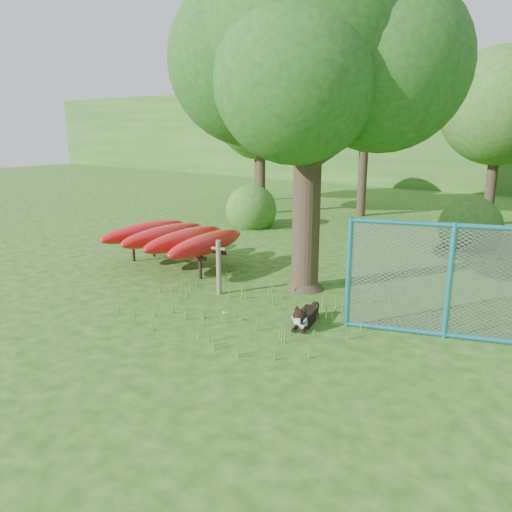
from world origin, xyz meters
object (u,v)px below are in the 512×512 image
Objects in this scene: oak_tree at (310,51)px; kayak_rack at (174,237)px; fence_section at (449,282)px; husky_dog at (305,317)px.

oak_tree reaches higher than kayak_rack.
fence_section reaches higher than kayak_rack.
oak_tree is 5.15m from fence_section.
kayak_rack is 4.90m from husky_dog.
husky_dog is 0.32× the size of fence_section.
kayak_rack is 1.00× the size of fence_section.
kayak_rack is 6.81m from fence_section.
oak_tree is 5.41m from kayak_rack.
kayak_rack is (-3.50, -0.55, -4.08)m from oak_tree.
oak_tree is 6.91× the size of husky_dog.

